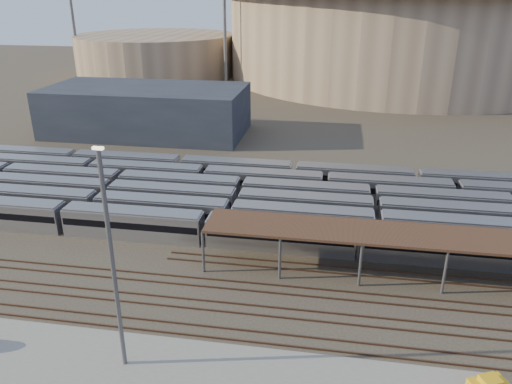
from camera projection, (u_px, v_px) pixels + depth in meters
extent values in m
plane|color=#383026|center=(273.00, 284.00, 53.85)|extent=(420.00, 420.00, 0.00)
cube|color=gray|center=(188.00, 377.00, 40.91)|extent=(50.00, 9.00, 0.20)
cube|color=#AEAEB3|center=(359.00, 242.00, 59.04)|extent=(112.00, 2.90, 3.60)
cube|color=#AEAEB3|center=(230.00, 217.00, 65.40)|extent=(112.00, 2.90, 3.60)
cube|color=#AEAEB3|center=(237.00, 204.00, 69.21)|extent=(112.00, 2.90, 3.60)
cube|color=#AEAEB3|center=(241.00, 192.00, 73.08)|extent=(112.00, 2.90, 3.60)
cube|color=#AEAEB3|center=(325.00, 187.00, 75.07)|extent=(112.00, 2.90, 3.60)
cube|color=#AEAEB3|center=(294.00, 175.00, 79.67)|extent=(112.00, 2.90, 3.60)
cylinder|color=#5A5A5F|center=(203.00, 252.00, 55.31)|extent=(0.30, 0.30, 5.00)
cylinder|color=#5A5A5F|center=(215.00, 230.00, 60.23)|extent=(0.30, 0.30, 5.00)
cylinder|color=#5A5A5F|center=(280.00, 259.00, 53.99)|extent=(0.30, 0.30, 5.00)
cylinder|color=#5A5A5F|center=(285.00, 236.00, 58.91)|extent=(0.30, 0.30, 5.00)
cylinder|color=#5A5A5F|center=(360.00, 265.00, 52.68)|extent=(0.30, 0.30, 5.00)
cylinder|color=#5A5A5F|center=(359.00, 241.00, 57.60)|extent=(0.30, 0.30, 5.00)
cylinder|color=#5A5A5F|center=(445.00, 273.00, 51.36)|extent=(0.30, 0.30, 5.00)
cylinder|color=#5A5A5F|center=(436.00, 247.00, 56.28)|extent=(0.30, 0.30, 5.00)
cube|color=#331F15|center=(487.00, 241.00, 52.15)|extent=(60.00, 6.00, 0.30)
cube|color=#4C3323|center=(270.00, 293.00, 52.22)|extent=(170.00, 0.12, 0.18)
cube|color=#4C3323|center=(272.00, 285.00, 53.59)|extent=(170.00, 0.12, 0.18)
cube|color=#4C3323|center=(265.00, 316.00, 48.58)|extent=(170.00, 0.12, 0.18)
cube|color=#4C3323|center=(267.00, 307.00, 49.94)|extent=(170.00, 0.12, 0.18)
cube|color=#4C3323|center=(258.00, 342.00, 44.93)|extent=(170.00, 0.12, 0.18)
cube|color=#4C3323|center=(261.00, 332.00, 46.30)|extent=(170.00, 0.12, 0.18)
cylinder|color=gray|center=(400.00, 35.00, 172.21)|extent=(116.00, 116.00, 28.00)
cylinder|color=gray|center=(156.00, 55.00, 178.82)|extent=(56.00, 56.00, 14.00)
cube|color=#1E232D|center=(147.00, 110.00, 107.42)|extent=(42.00, 20.00, 10.00)
cylinder|color=#5A5A5F|center=(225.00, 28.00, 151.79)|extent=(1.00, 1.00, 36.00)
cylinder|color=#5A5A5F|center=(73.00, 23.00, 169.33)|extent=(1.00, 1.00, 36.00)
cylinder|color=#5A5A5F|center=(303.00, 19.00, 194.27)|extent=(1.00, 1.00, 36.00)
cylinder|color=#5A5A5F|center=(113.00, 266.00, 38.69)|extent=(0.36, 0.36, 18.97)
cube|color=#FFF2CC|center=(98.00, 148.00, 35.02)|extent=(0.81, 0.33, 0.20)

